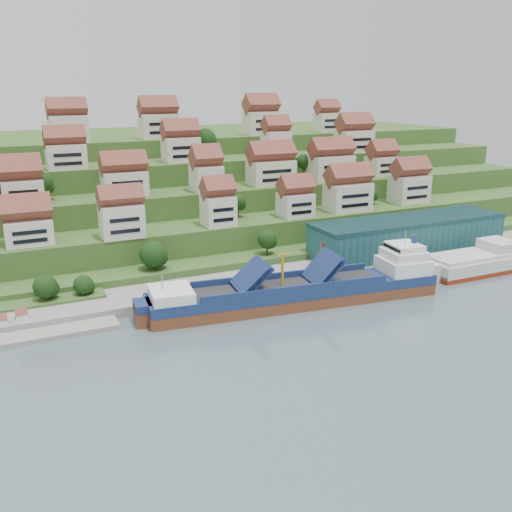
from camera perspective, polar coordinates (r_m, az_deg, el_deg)
ground at (r=132.74m, az=1.99°, el=-4.97°), size 300.00×300.00×0.00m
quay at (r=153.93m, az=6.08°, el=-1.52°), size 180.00×14.00×2.20m
pebble_beach at (r=130.88m, az=-24.05°, el=-6.59°), size 45.00×20.00×1.00m
hillside at (r=223.82m, az=-10.25°, el=6.59°), size 260.00×128.00×31.00m
hillside_village at (r=181.00m, az=-6.32°, el=8.75°), size 156.70×62.69×28.67m
hillside_trees at (r=167.74m, az=-8.64°, el=6.04°), size 133.66×61.86×32.53m
warehouse at (r=171.99m, az=14.97°, el=2.07°), size 60.00×15.00×10.00m
flagpole at (r=147.19m, az=6.52°, el=-0.03°), size 1.28×0.16×8.00m
cargo_ship at (r=133.55m, az=4.81°, el=-3.51°), size 69.77×18.48×15.19m
second_ship at (r=167.00m, az=21.33°, el=-0.58°), size 30.34×11.38×8.78m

